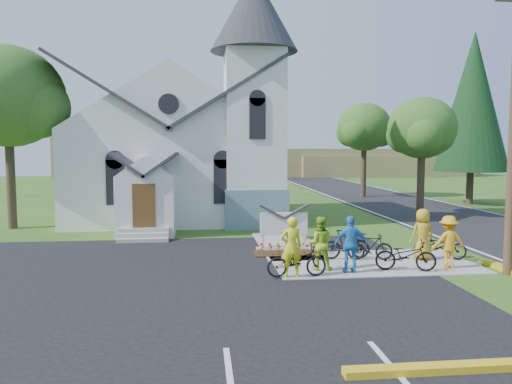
{
  "coord_description": "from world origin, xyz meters",
  "views": [
    {
      "loc": [
        -4.47,
        -16.26,
        4.05
      ],
      "look_at": [
        -2.12,
        5.0,
        2.18
      ],
      "focal_mm": 35.0,
      "sensor_mm": 36.0,
      "label": 1
    }
  ],
  "objects": [
    {
      "name": "cyclist_1",
      "position": [
        -0.59,
        -0.37,
        0.93
      ],
      "size": [
        0.97,
        0.82,
        1.77
      ],
      "primitive_type": "imported",
      "rotation": [
        0.0,
        0.0,
        2.95
      ],
      "color": "#93C925",
      "rests_on": "sidewalk"
    },
    {
      "name": "conifer",
      "position": [
        15.0,
        18.0,
        7.39
      ],
      "size": [
        5.2,
        5.2,
        12.4
      ],
      "color": "#38291E",
      "rests_on": "ground"
    },
    {
      "name": "bike_3",
      "position": [
        1.54,
        0.8,
        0.54
      ],
      "size": [
        1.66,
        0.68,
        0.97
      ],
      "primitive_type": "imported",
      "rotation": [
        0.0,
        0.0,
        1.43
      ],
      "color": "black",
      "rests_on": "sidewalk"
    },
    {
      "name": "ground",
      "position": [
        0.0,
        0.0,
        0.0
      ],
      "size": [
        120.0,
        120.0,
        0.0
      ],
      "primitive_type": "plane",
      "color": "#305B1A",
      "rests_on": "ground"
    },
    {
      "name": "cyclist_3",
      "position": [
        3.75,
        -0.6,
        0.93
      ],
      "size": [
        1.16,
        0.7,
        1.76
      ],
      "primitive_type": "imported",
      "rotation": [
        0.0,
        0.0,
        3.1
      ],
      "color": "orange",
      "rests_on": "sidewalk"
    },
    {
      "name": "sidewalk",
      "position": [
        1.5,
        0.5,
        0.03
      ],
      "size": [
        7.0,
        4.0,
        0.05
      ],
      "primitive_type": "cube",
      "color": "#A7A197",
      "rests_on": "ground"
    },
    {
      "name": "tree_lot_corner",
      "position": [
        -14.0,
        10.0,
        6.6
      ],
      "size": [
        5.6,
        5.6,
        9.15
      ],
      "color": "#38291E",
      "rests_on": "ground"
    },
    {
      "name": "church_sign",
      "position": [
        -1.2,
        3.2,
        1.03
      ],
      "size": [
        2.2,
        0.4,
        1.7
      ],
      "color": "#A7A197",
      "rests_on": "ground"
    },
    {
      "name": "road",
      "position": [
        10.0,
        15.0,
        0.01
      ],
      "size": [
        8.0,
        90.0,
        0.02
      ],
      "primitive_type": "cube",
      "color": "black",
      "rests_on": "ground"
    },
    {
      "name": "tree_road_mid",
      "position": [
        9.0,
        24.0,
        5.78
      ],
      "size": [
        4.4,
        4.4,
        7.8
      ],
      "color": "#38291E",
      "rests_on": "ground"
    },
    {
      "name": "bike_1",
      "position": [
        0.73,
        1.07,
        0.59
      ],
      "size": [
        1.81,
        0.57,
        1.08
      ],
      "primitive_type": "imported",
      "rotation": [
        0.0,
        0.0,
        1.61
      ],
      "color": "black",
      "rests_on": "sidewalk"
    },
    {
      "name": "church",
      "position": [
        -5.48,
        12.48,
        5.25
      ],
      "size": [
        12.35,
        12.0,
        13.0
      ],
      "color": "silver",
      "rests_on": "ground"
    },
    {
      "name": "cyclist_2",
      "position": [
        0.3,
        -0.87,
        0.97
      ],
      "size": [
        1.12,
        0.54,
        1.85
      ],
      "primitive_type": "imported",
      "rotation": [
        0.0,
        0.0,
        3.06
      ],
      "color": "#2A86D3",
      "rests_on": "sidewalk"
    },
    {
      "name": "flower_bed",
      "position": [
        -1.2,
        2.3,
        0.04
      ],
      "size": [
        2.6,
        1.1,
        0.07
      ],
      "primitive_type": "cube",
      "color": "#331B0E",
      "rests_on": "ground"
    },
    {
      "name": "bike_4",
      "position": [
        4.11,
        0.69,
        0.53
      ],
      "size": [
        1.92,
        1.21,
        0.95
      ],
      "primitive_type": "imported",
      "rotation": [
        0.0,
        0.0,
        1.23
      ],
      "color": "black",
      "rests_on": "sidewalk"
    },
    {
      "name": "tree_road_near",
      "position": [
        8.5,
        12.0,
        5.21
      ],
      "size": [
        4.0,
        4.0,
        7.05
      ],
      "color": "#38291E",
      "rests_on": "ground"
    },
    {
      "name": "cyclist_0",
      "position": [
        -1.7,
        -1.2,
        1.0
      ],
      "size": [
        0.72,
        0.5,
        1.9
      ],
      "primitive_type": "imported",
      "rotation": [
        0.0,
        0.0,
        3.21
      ],
      "color": "yellow",
      "rests_on": "sidewalk"
    },
    {
      "name": "cyclist_4",
      "position": [
        3.44,
        0.7,
        0.97
      ],
      "size": [
        0.97,
        0.69,
        1.85
      ],
      "primitive_type": "imported",
      "rotation": [
        0.0,
        0.0,
        3.26
      ],
      "color": "#B68F22",
      "rests_on": "sidewalk"
    },
    {
      "name": "distant_hills",
      "position": [
        3.36,
        56.33,
        2.17
      ],
      "size": [
        61.0,
        10.0,
        5.6
      ],
      "color": "olive",
      "rests_on": "ground"
    },
    {
      "name": "bike_2",
      "position": [
        2.17,
        -0.84,
        0.56
      ],
      "size": [
        2.06,
        1.16,
        1.02
      ],
      "primitive_type": "imported",
      "rotation": [
        0.0,
        0.0,
        1.31
      ],
      "color": "black",
      "rests_on": "sidewalk"
    },
    {
      "name": "bike_0",
      "position": [
        -1.53,
        -1.2,
        0.55
      ],
      "size": [
        1.91,
        0.72,
        0.99
      ],
      "primitive_type": "imported",
      "rotation": [
        0.0,
        0.0,
        1.6
      ],
      "color": "black",
      "rests_on": "sidewalk"
    },
    {
      "name": "parking_lot",
      "position": [
        -7.0,
        -2.0,
        0.01
      ],
      "size": [
        20.0,
        16.0,
        0.02
      ],
      "primitive_type": "cube",
      "color": "black",
      "rests_on": "ground"
    }
  ]
}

